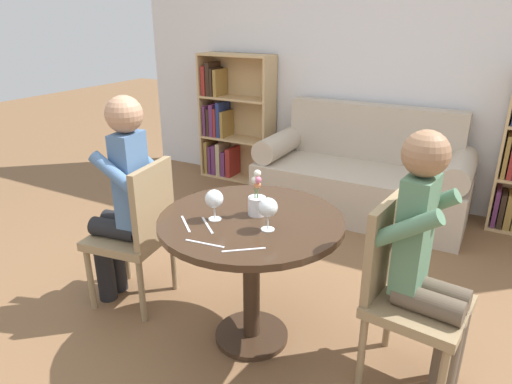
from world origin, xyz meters
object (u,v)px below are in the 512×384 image
bookshelf_left (230,123)px  person_right (429,264)px  wine_glass_right (268,208)px  chair_left (139,229)px  person_left (122,199)px  flower_vase (257,201)px  couch (361,178)px  wine_glass_left (214,200)px  chair_right (404,288)px

bookshelf_left → person_right: (2.37, -2.17, 0.06)m
person_right → wine_glass_right: person_right is taller
person_right → bookshelf_left: bearing=54.0°
bookshelf_left → chair_left: (0.78, -2.27, -0.10)m
person_left → flower_vase: 0.86m
person_right → flower_vase: 0.85m
wine_glass_right → couch: bearing=93.7°
person_left → wine_glass_left: 0.71m
person_left → wine_glass_right: (0.97, -0.05, 0.16)m
chair_right → wine_glass_left: bearing=109.4°
chair_right → flower_vase: (-0.74, -0.05, 0.31)m
wine_glass_right → person_left: bearing=177.3°
chair_right → wine_glass_right: 0.73m
bookshelf_left → wine_glass_left: 2.75m
chair_right → wine_glass_left: size_ratio=5.81×
chair_right → wine_glass_left: 0.98m
bookshelf_left → flower_vase: bookshelf_left is taller
person_left → person_right: 1.68m
wine_glass_left → couch: bearing=86.0°
couch → person_left: 2.22m
flower_vase → chair_right: bearing=4.2°
chair_left → person_right: size_ratio=0.73×
bookshelf_left → chair_right: (2.28, -2.16, -0.10)m
chair_right → wine_glass_right: (-0.62, -0.18, 0.34)m
wine_glass_left → person_right: bearing=10.8°
chair_right → flower_vase: bearing=100.7°
chair_left → person_right: (1.59, 0.10, 0.16)m
chair_right → person_left: bearing=101.5°
chair_left → flower_vase: size_ratio=3.80×
bookshelf_left → chair_left: 2.40m
wine_glass_left → bookshelf_left: bearing=120.3°
chair_left → wine_glass_right: chair_left is taller
wine_glass_left → flower_vase: bearing=44.4°
person_right → wine_glass_right: (-0.70, -0.16, 0.18)m
couch → chair_left: couch is taller
chair_left → person_left: person_left is taller
chair_left → chair_right: same height
chair_left → wine_glass_left: (0.60, -0.09, 0.34)m
person_right → wine_glass_right: size_ratio=7.76×
chair_left → person_left: 0.20m
couch → wine_glass_right: bearing=-86.3°
bookshelf_left → flower_vase: size_ratio=5.50×
bookshelf_left → chair_right: bearing=-43.4°
person_left → wine_glass_left: (0.69, -0.07, 0.15)m
chair_left → flower_vase: flower_vase is taller
person_left → wine_glass_left: bearing=76.0°
chair_left → person_right: person_right is taller
chair_left → person_right: bearing=85.3°
couch → chair_right: 2.04m
couch → person_right: bearing=-66.3°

